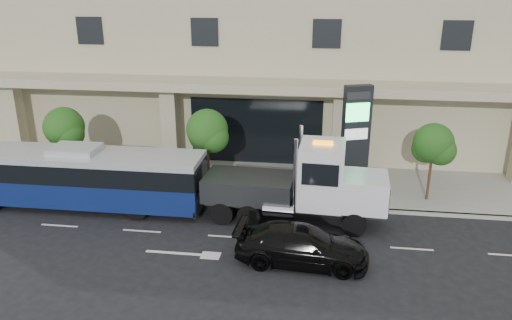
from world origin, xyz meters
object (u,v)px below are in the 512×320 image
(city_bus, at_px, (78,176))
(signage_pylon, at_px, (355,139))
(black_sedan, at_px, (302,245))
(tow_truck, at_px, (303,186))

(city_bus, relative_size, signage_pylon, 2.20)
(city_bus, distance_m, black_sedan, 12.01)
(city_bus, height_order, tow_truck, tow_truck)
(city_bus, xyz_separation_m, tow_truck, (11.15, -0.16, 0.19))
(tow_truck, relative_size, signage_pylon, 1.69)
(city_bus, relative_size, tow_truck, 1.30)
(black_sedan, height_order, signage_pylon, signage_pylon)
(tow_truck, xyz_separation_m, signage_pylon, (2.53, 3.67, 1.25))
(signage_pylon, bearing_deg, city_bus, 174.34)
(city_bus, xyz_separation_m, signage_pylon, (13.68, 3.52, 1.44))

